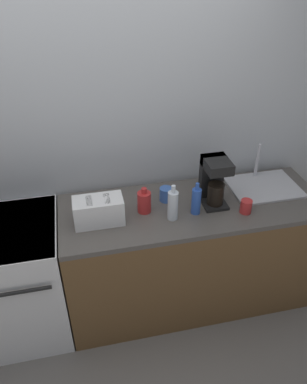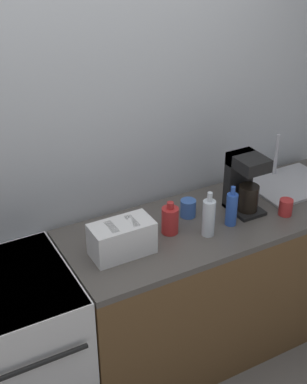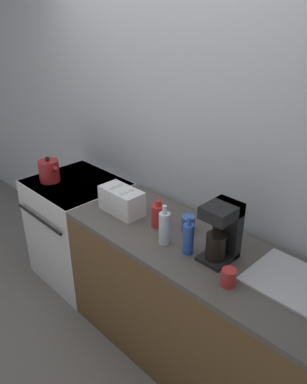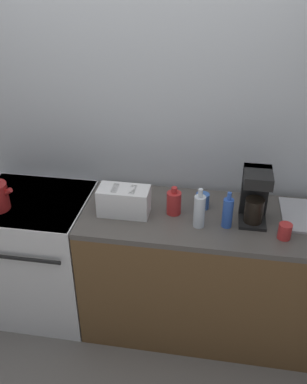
{
  "view_description": "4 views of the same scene",
  "coord_description": "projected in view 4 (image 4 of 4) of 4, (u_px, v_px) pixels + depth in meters",
  "views": [
    {
      "loc": [
        -0.07,
        -1.64,
        2.4
      ],
      "look_at": [
        0.38,
        0.38,
        1.01
      ],
      "focal_mm": 35.0,
      "sensor_mm": 36.0,
      "label": 1
    },
    {
      "loc": [
        -0.91,
        -1.69,
        2.47
      ],
      "look_at": [
        0.26,
        0.42,
        1.11
      ],
      "focal_mm": 50.0,
      "sensor_mm": 36.0,
      "label": 2
    },
    {
      "loc": [
        1.75,
        -1.14,
        2.16
      ],
      "look_at": [
        0.2,
        0.38,
        1.09
      ],
      "focal_mm": 35.0,
      "sensor_mm": 36.0,
      "label": 3
    },
    {
      "loc": [
        0.55,
        -1.89,
        2.35
      ],
      "look_at": [
        0.17,
        0.37,
        1.01
      ],
      "focal_mm": 40.0,
      "sensor_mm": 36.0,
      "label": 4
    }
  ],
  "objects": [
    {
      "name": "bottle_clear",
      "position": [
        199.0,
        211.0,
        2.49
      ],
      "size": [
        0.07,
        0.07,
        0.25
      ],
      "color": "silver",
      "rests_on": "counter_block"
    },
    {
      "name": "bottle_blue",
      "position": [
        228.0,
        212.0,
        2.49
      ],
      "size": [
        0.06,
        0.06,
        0.23
      ],
      "color": "#2D56B7",
      "rests_on": "counter_block"
    },
    {
      "name": "counter_block",
      "position": [
        224.0,
        275.0,
        2.84
      ],
      "size": [
        1.82,
        0.65,
        0.9
      ],
      "color": "brown",
      "rests_on": "ground_plane"
    },
    {
      "name": "wall_back",
      "position": [
        137.0,
        127.0,
        2.83
      ],
      "size": [
        8.0,
        0.05,
        2.6
      ],
      "color": "silver",
      "rests_on": "ground_plane"
    },
    {
      "name": "cup_red",
      "position": [
        285.0,
        231.0,
        2.41
      ],
      "size": [
        0.08,
        0.08,
        0.09
      ],
      "color": "red",
      "rests_on": "counter_block"
    },
    {
      "name": "stove",
      "position": [
        40.0,
        253.0,
        3.02
      ],
      "size": [
        0.74,
        0.69,
        0.9
      ],
      "color": "silver",
      "rests_on": "ground_plane"
    },
    {
      "name": "bottle_red",
      "position": [
        174.0,
        202.0,
        2.62
      ],
      "size": [
        0.09,
        0.09,
        0.18
      ],
      "color": "#B72828",
      "rests_on": "counter_block"
    },
    {
      "name": "cup_blue",
      "position": [
        202.0,
        201.0,
        2.69
      ],
      "size": [
        0.09,
        0.09,
        0.1
      ],
      "color": "#3860B2",
      "rests_on": "counter_block"
    },
    {
      "name": "coffee_maker",
      "position": [
        255.0,
        194.0,
        2.51
      ],
      "size": [
        0.16,
        0.21,
        0.34
      ],
      "color": "black",
      "rests_on": "counter_block"
    },
    {
      "name": "ground_plane",
      "position": [
        120.0,
        347.0,
        2.88
      ],
      "size": [
        12.0,
        12.0,
        0.0
      ],
      "primitive_type": "plane",
      "color": "slate"
    },
    {
      "name": "toaster",
      "position": [
        124.0,
        201.0,
        2.62
      ],
      "size": [
        0.31,
        0.16,
        0.17
      ],
      "color": "white",
      "rests_on": "counter_block"
    }
  ]
}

